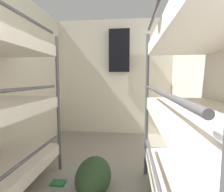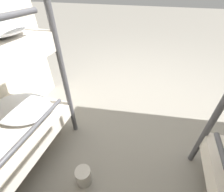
{
  "view_description": "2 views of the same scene",
  "coord_description": "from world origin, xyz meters",
  "px_view_note": "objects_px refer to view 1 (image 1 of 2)",
  "views": [
    {
      "loc": [
        0.38,
        0.23,
        1.24
      ],
      "look_at": [
        0.05,
        3.3,
        0.94
      ],
      "focal_mm": 28.0,
      "sensor_mm": 36.0,
      "label": 1
    },
    {
      "loc": [
        -0.12,
        1.48,
        1.28
      ],
      "look_at": [
        0.1,
        0.79,
        0.72
      ],
      "focal_mm": 24.0,
      "sensor_mm": 36.0,
      "label": 2
    }
  ],
  "objects_px": {
    "bunk_stack_right_near": "(212,122)",
    "duffel_bag": "(94,176)",
    "floor_book": "(58,183)",
    "hanging_coat": "(119,51)"
  },
  "relations": [
    {
      "from": "bunk_stack_right_near",
      "to": "hanging_coat",
      "type": "bearing_deg",
      "value": 107.05
    },
    {
      "from": "bunk_stack_right_near",
      "to": "duffel_bag",
      "type": "xyz_separation_m",
      "value": [
        -0.93,
        0.56,
        -0.77
      ]
    },
    {
      "from": "duffel_bag",
      "to": "floor_book",
      "type": "xyz_separation_m",
      "value": [
        -0.45,
        0.11,
        -0.18
      ]
    },
    {
      "from": "duffel_bag",
      "to": "floor_book",
      "type": "distance_m",
      "value": 0.5
    },
    {
      "from": "duffel_bag",
      "to": "bunk_stack_right_near",
      "type": "bearing_deg",
      "value": -30.82
    },
    {
      "from": "floor_book",
      "to": "duffel_bag",
      "type": "bearing_deg",
      "value": -13.94
    },
    {
      "from": "bunk_stack_right_near",
      "to": "floor_book",
      "type": "distance_m",
      "value": 1.81
    },
    {
      "from": "floor_book",
      "to": "hanging_coat",
      "type": "bearing_deg",
      "value": 73.13
    },
    {
      "from": "bunk_stack_right_near",
      "to": "hanging_coat",
      "type": "distance_m",
      "value": 2.87
    },
    {
      "from": "bunk_stack_right_near",
      "to": "floor_book",
      "type": "height_order",
      "value": "bunk_stack_right_near"
    }
  ]
}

